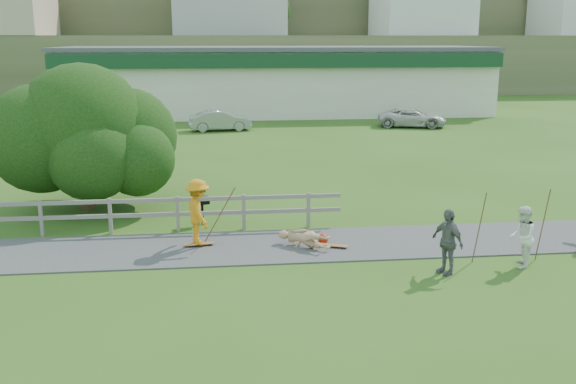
# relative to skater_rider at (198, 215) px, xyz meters

# --- Properties ---
(ground) EXTENTS (260.00, 260.00, 0.00)m
(ground) POSITION_rel_skater_rider_xyz_m (1.34, -1.71, -0.93)
(ground) COLOR #305418
(ground) RESTS_ON ground
(path) EXTENTS (34.00, 3.00, 0.04)m
(path) POSITION_rel_skater_rider_xyz_m (1.34, -0.21, -0.91)
(path) COLOR #3B3B3E
(path) RESTS_ON ground
(fence) EXTENTS (15.05, 0.10, 1.10)m
(fence) POSITION_rel_skater_rider_xyz_m (-3.28, 1.59, -0.20)
(fence) COLOR slate
(fence) RESTS_ON ground
(strip_mall) EXTENTS (32.50, 10.75, 5.10)m
(strip_mall) POSITION_rel_skater_rider_xyz_m (5.34, 33.23, 1.65)
(strip_mall) COLOR beige
(strip_mall) RESTS_ON ground
(skater_rider) EXTENTS (1.02, 1.35, 1.85)m
(skater_rider) POSITION_rel_skater_rider_xyz_m (0.00, 0.00, 0.00)
(skater_rider) COLOR orange
(skater_rider) RESTS_ON ground
(skater_fallen) EXTENTS (1.29, 1.45, 0.57)m
(skater_fallen) POSITION_rel_skater_rider_xyz_m (2.92, -0.44, -0.64)
(skater_fallen) COLOR tan
(skater_fallen) RESTS_ON ground
(spectator_a) EXTENTS (0.88, 0.96, 1.60)m
(spectator_a) POSITION_rel_skater_rider_xyz_m (8.25, -2.53, -0.13)
(spectator_a) COLOR white
(spectator_a) RESTS_ON ground
(spectator_b) EXTENTS (0.78, 1.06, 1.67)m
(spectator_b) POSITION_rel_skater_rider_xyz_m (6.18, -2.78, -0.09)
(spectator_b) COLOR slate
(spectator_b) RESTS_ON ground
(car_silver) EXTENTS (4.05, 1.84, 1.29)m
(car_silver) POSITION_rel_skater_rider_xyz_m (0.83, 23.45, -0.28)
(car_silver) COLOR #94969B
(car_silver) RESTS_ON ground
(car_white) EXTENTS (4.85, 3.15, 1.24)m
(car_white) POSITION_rel_skater_rider_xyz_m (13.46, 23.76, -0.31)
(car_white) COLOR beige
(car_white) RESTS_ON ground
(tree) EXTENTS (6.89, 6.89, 3.67)m
(tree) POSITION_rel_skater_rider_xyz_m (-3.88, 4.67, 0.91)
(tree) COLOR black
(tree) RESTS_ON ground
(bbq) EXTENTS (0.48, 0.42, 0.89)m
(bbq) POSITION_rel_skater_rider_xyz_m (0.06, 2.26, -0.48)
(bbq) COLOR black
(bbq) RESTS_ON ground
(longboard_rider) EXTENTS (0.85, 0.34, 0.09)m
(longboard_rider) POSITION_rel_skater_rider_xyz_m (0.00, 0.00, -0.88)
(longboard_rider) COLOR brown
(longboard_rider) RESTS_ON ground
(longboard_fallen) EXTENTS (0.86, 0.51, 0.09)m
(longboard_fallen) POSITION_rel_skater_rider_xyz_m (3.72, -0.54, -0.88)
(longboard_fallen) COLOR brown
(longboard_fallen) RESTS_ON ground
(helmet) EXTENTS (0.30, 0.30, 0.30)m
(helmet) POSITION_rel_skater_rider_xyz_m (3.52, -0.09, -0.78)
(helmet) COLOR red
(helmet) RESTS_ON ground
(pole_rider) EXTENTS (0.03, 0.03, 1.85)m
(pole_rider) POSITION_rel_skater_rider_xyz_m (0.60, 0.40, 0.00)
(pole_rider) COLOR brown
(pole_rider) RESTS_ON ground
(pole_spec_left) EXTENTS (0.03, 0.03, 1.89)m
(pole_spec_left) POSITION_rel_skater_rider_xyz_m (7.29, -2.08, 0.02)
(pole_spec_left) COLOR brown
(pole_spec_left) RESTS_ON ground
(pole_spec_right) EXTENTS (0.03, 0.03, 1.94)m
(pole_spec_right) POSITION_rel_skater_rider_xyz_m (9.02, -2.10, 0.04)
(pole_spec_right) COLOR brown
(pole_spec_right) RESTS_ON ground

